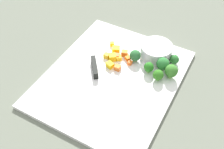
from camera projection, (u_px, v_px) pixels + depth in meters
name	position (u px, v px, depth m)	size (l,w,h in m)	color
ground_plane	(112.00, 80.00, 0.80)	(4.00, 4.00, 0.00)	slate
cutting_board	(112.00, 78.00, 0.79)	(0.44, 0.36, 0.01)	white
prep_bowl	(156.00, 51.00, 0.83)	(0.10, 0.10, 0.04)	white
chef_knife	(97.00, 80.00, 0.77)	(0.26, 0.20, 0.02)	silver
carrot_dice_0	(124.00, 53.00, 0.84)	(0.02, 0.02, 0.02)	orange
carrot_dice_1	(128.00, 58.00, 0.83)	(0.02, 0.01, 0.01)	orange
carrot_dice_2	(116.00, 56.00, 0.84)	(0.02, 0.02, 0.02)	orange
carrot_dice_3	(128.00, 56.00, 0.84)	(0.01, 0.01, 0.01)	orange
carrot_dice_4	(118.00, 68.00, 0.80)	(0.02, 0.02, 0.02)	orange
carrot_dice_5	(130.00, 63.00, 0.82)	(0.01, 0.01, 0.01)	orange
carrot_dice_6	(115.00, 54.00, 0.85)	(0.01, 0.01, 0.01)	orange
pepper_dice_0	(107.00, 56.00, 0.84)	(0.02, 0.01, 0.02)	yellow
pepper_dice_1	(112.00, 44.00, 0.88)	(0.01, 0.01, 0.01)	yellow
pepper_dice_2	(118.00, 58.00, 0.83)	(0.02, 0.02, 0.01)	yellow
pepper_dice_3	(116.00, 50.00, 0.85)	(0.02, 0.02, 0.02)	yellow
pepper_dice_4	(112.00, 57.00, 0.83)	(0.02, 0.02, 0.02)	yellow
pepper_dice_5	(110.00, 65.00, 0.81)	(0.02, 0.02, 0.02)	yellow
broccoli_floret_0	(149.00, 67.00, 0.79)	(0.03, 0.03, 0.04)	#81B15C
broccoli_floret_1	(163.00, 64.00, 0.79)	(0.04, 0.04, 0.04)	#8CB66A
broccoli_floret_2	(135.00, 56.00, 0.82)	(0.03, 0.03, 0.04)	#93AE6B
broccoli_floret_3	(171.00, 71.00, 0.77)	(0.04, 0.04, 0.04)	#80BB57
broccoli_floret_4	(158.00, 75.00, 0.77)	(0.03, 0.03, 0.04)	#7FB163
broccoli_floret_5	(174.00, 60.00, 0.81)	(0.03, 0.03, 0.03)	#90BA5B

